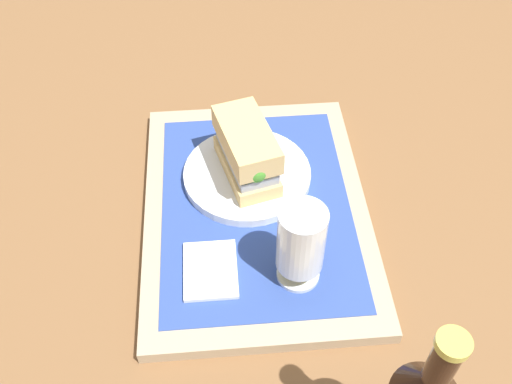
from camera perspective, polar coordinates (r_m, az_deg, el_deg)
The scene contains 7 objects.
ground_plane at distance 0.86m, azimuth 0.00°, elevation -2.22°, with size 3.00×3.00×0.00m, color brown.
tray at distance 0.85m, azimuth 0.00°, elevation -1.79°, with size 0.44×0.32×0.02m, color tan.
placemat at distance 0.84m, azimuth 0.00°, elevation -1.33°, with size 0.38×0.27×0.00m, color #2D4793.
plate at distance 0.87m, azimuth -0.87°, elevation 1.70°, with size 0.19×0.19×0.01m, color white.
sandwich at distance 0.83m, azimuth -0.83°, elevation 3.91°, with size 0.14×0.09×0.08m.
beer_glass at distance 0.72m, azimuth 4.39°, elevation -5.14°, with size 0.06×0.06×0.12m.
napkin_folded at distance 0.77m, azimuth -4.47°, elevation -7.60°, with size 0.09×0.07×0.01m, color white.
Camera 1 is at (0.54, -0.05, 0.66)m, focal length 40.95 mm.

